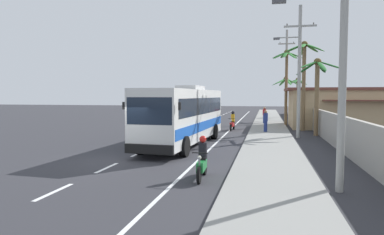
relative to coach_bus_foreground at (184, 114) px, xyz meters
name	(u,v)px	position (x,y,z in m)	size (l,w,h in m)	color
ground_plane	(123,161)	(-1.64, -5.53, -1.91)	(160.00, 160.00, 0.00)	#303035
sidewalk_kerb	(270,137)	(5.16, 4.47, -1.84)	(3.20, 90.00, 0.14)	gray
lane_markings	(214,130)	(0.44, 9.42, -1.91)	(3.59, 71.78, 0.01)	white
boundary_wall	(318,121)	(8.96, 8.47, -0.94)	(0.24, 60.00, 1.94)	#9E998E
coach_bus_foreground	(184,114)	(0.00, 0.00, 0.00)	(3.33, 11.29, 3.67)	silver
motorcycle_beside_bus	(233,123)	(2.04, 9.44, -1.24)	(0.56, 1.96, 1.66)	black
motorcycle_trailing	(202,161)	(2.63, -8.13, -1.27)	(0.56, 1.96, 1.57)	black
pedestrian_near_kerb	(266,120)	(4.86, 7.45, -0.86)	(0.36, 0.36, 1.72)	navy
pedestrian_midwalk	(264,115)	(4.72, 16.15, -0.89)	(0.36, 0.36, 1.67)	navy
utility_pole_nearest	(341,44)	(7.13, -8.89, 2.74)	(3.26, 0.24, 8.74)	#9E9E99
utility_pole_mid	(298,68)	(7.09, 5.10, 3.07)	(2.94, 0.24, 9.36)	#9E9E99
utility_pole_far	(286,75)	(7.01, 19.10, 3.37)	(1.81, 0.24, 10.22)	#9E9E99
palm_nearest	(286,70)	(6.80, 14.87, 3.63)	(3.03, 3.14, 7.54)	brown
palm_second	(286,87)	(7.10, 21.74, 2.09)	(3.20, 3.13, 5.25)	brown
palm_third	(304,68)	(8.00, 10.25, 3.48)	(3.31, 3.35, 7.63)	brown
palm_fourth	(298,89)	(9.07, 28.78, 1.95)	(2.65, 2.67, 5.45)	brown
palm_farthest	(317,82)	(8.59, 6.65, 2.13)	(3.50, 3.68, 5.81)	brown
roadside_building	(380,108)	(15.15, 14.05, -0.03)	(16.86, 7.66, 3.72)	tan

